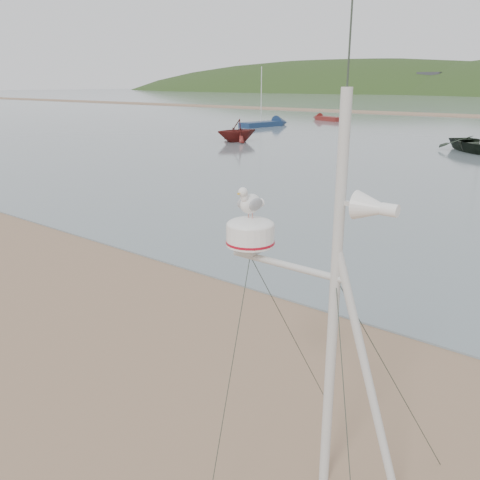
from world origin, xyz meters
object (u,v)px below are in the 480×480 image
Objects in this scene: mast_rig at (322,383)px; sailboat_blue_near at (272,123)px; boat_red at (237,120)px; dinghy_red_far at (323,118)px.

mast_rig is 49.91m from sailboat_blue_near.
boat_red is 15.47m from sailboat_blue_near.
mast_rig reaches higher than dinghy_red_far.
mast_rig reaches higher than boat_red.
boat_red reaches higher than dinghy_red_far.
mast_rig is 0.81× the size of sailboat_blue_near.
sailboat_blue_near is at bearing 136.90° from boat_red.
dinghy_red_far is (-29.00, 51.02, -1.01)m from mast_rig.
dinghy_red_far is at bearing 89.18° from sailboat_blue_near.
dinghy_red_far is (-6.37, 24.48, -1.39)m from boat_red.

